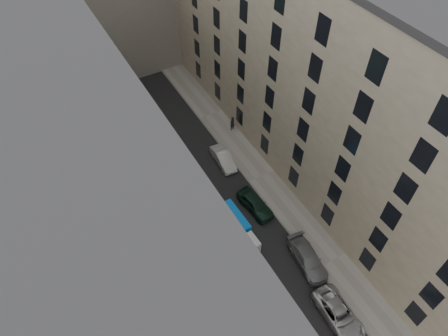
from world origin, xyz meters
TOP-DOWN VIEW (x-y plane):
  - ground at (0.00, 0.00)m, footprint 120.00×120.00m
  - road_surface at (0.00, 0.00)m, footprint 8.00×44.00m
  - sidewalk_left at (-5.50, 0.00)m, footprint 3.00×44.00m
  - sidewalk_right at (5.50, 0.00)m, footprint 3.00×44.00m
  - building_left at (-11.00, 0.00)m, footprint 8.00×44.00m
  - building_right at (11.00, 0.00)m, footprint 8.00×44.00m
  - tarp_truck at (-0.60, -5.00)m, footprint 2.23×5.28m
  - car_left_1 at (-2.80, -13.40)m, footprint 2.01×4.37m
  - car_left_2 at (-3.60, -5.80)m, footprint 2.85×5.04m
  - car_left_3 at (-2.80, -2.20)m, footprint 2.46×4.81m
  - car_left_4 at (-2.80, 4.42)m, footprint 1.62×3.86m
  - car_left_5 at (-2.80, 11.00)m, footprint 1.56×4.35m
  - car_right_0 at (2.80, -15.00)m, footprint 2.45×4.88m
  - car_right_1 at (3.60, -10.07)m, footprint 2.46×4.87m
  - car_right_2 at (2.80, -3.03)m, footprint 2.14×4.36m
  - car_right_3 at (3.07, 3.60)m, footprint 1.63×4.06m
  - tree_near at (-4.88, -12.05)m, footprint 5.49×5.24m
  - tree_mid at (-6.07, 3.17)m, footprint 6.06×5.90m
  - tree_far at (-5.63, 17.00)m, footprint 5.24×4.96m
  - lamp_post at (-4.20, -4.97)m, footprint 0.36×0.36m
  - pedestrian at (6.40, 7.52)m, footprint 0.73×0.59m

SIDE VIEW (x-z plane):
  - ground at x=0.00m, z-range 0.00..0.00m
  - road_surface at x=0.00m, z-range 0.00..0.02m
  - sidewalk_left at x=-5.50m, z-range 0.00..0.15m
  - sidewalk_right at x=5.50m, z-range 0.00..0.15m
  - car_left_4 at x=-2.80m, z-range 0.00..1.31m
  - car_right_3 at x=3.07m, z-range 0.00..1.31m
  - car_right_0 at x=2.80m, z-range 0.00..1.33m
  - car_left_2 at x=-3.60m, z-range 0.00..1.33m
  - car_left_3 at x=-2.80m, z-range 0.00..1.34m
  - car_right_1 at x=3.60m, z-range 0.00..1.36m
  - car_left_1 at x=-2.80m, z-range 0.00..1.39m
  - car_left_5 at x=-2.80m, z-range 0.00..1.43m
  - car_right_2 at x=2.80m, z-range 0.00..1.43m
  - pedestrian at x=6.40m, z-range 0.15..1.91m
  - tarp_truck at x=-0.60m, z-range 0.12..2.54m
  - lamp_post at x=-4.20m, z-range 0.89..7.16m
  - tree_mid at x=-6.07m, z-range 1.39..10.10m
  - tree_near at x=-4.88m, z-range 1.71..10.85m
  - tree_far at x=-5.63m, z-range 1.83..11.14m
  - building_left at x=-11.00m, z-range 0.00..20.00m
  - building_right at x=11.00m, z-range 0.00..20.00m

